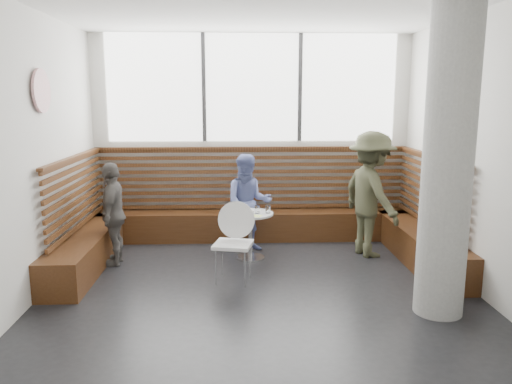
{
  "coord_description": "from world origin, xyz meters",
  "views": [
    {
      "loc": [
        -0.27,
        -5.45,
        2.22
      ],
      "look_at": [
        0.0,
        1.0,
        1.0
      ],
      "focal_mm": 35.0,
      "sensor_mm": 36.0,
      "label": 1
    }
  ],
  "objects_px": {
    "cafe_table": "(250,226)",
    "child_left": "(113,214)",
    "cafe_chair": "(233,235)",
    "concrete_column": "(448,161)",
    "adult_man": "(371,194)",
    "child_back": "(248,203)"
  },
  "relations": [
    {
      "from": "cafe_chair",
      "to": "child_left",
      "type": "bearing_deg",
      "value": 169.56
    },
    {
      "from": "cafe_chair",
      "to": "child_back",
      "type": "bearing_deg",
      "value": 92.43
    },
    {
      "from": "concrete_column",
      "to": "cafe_table",
      "type": "relative_size",
      "value": 4.87
    },
    {
      "from": "concrete_column",
      "to": "child_left",
      "type": "height_order",
      "value": "concrete_column"
    },
    {
      "from": "adult_man",
      "to": "child_back",
      "type": "xyz_separation_m",
      "value": [
        -1.72,
        0.3,
        -0.17
      ]
    },
    {
      "from": "concrete_column",
      "to": "child_back",
      "type": "distance_m",
      "value": 3.1
    },
    {
      "from": "cafe_table",
      "to": "adult_man",
      "type": "xyz_separation_m",
      "value": [
        1.7,
        0.09,
        0.42
      ]
    },
    {
      "from": "adult_man",
      "to": "cafe_table",
      "type": "bearing_deg",
      "value": 74.45
    },
    {
      "from": "concrete_column",
      "to": "cafe_table",
      "type": "distance_m",
      "value": 2.91
    },
    {
      "from": "adult_man",
      "to": "child_back",
      "type": "distance_m",
      "value": 1.76
    },
    {
      "from": "concrete_column",
      "to": "cafe_chair",
      "type": "bearing_deg",
      "value": 154.2
    },
    {
      "from": "adult_man",
      "to": "child_left",
      "type": "bearing_deg",
      "value": 75.15
    },
    {
      "from": "child_back",
      "to": "child_left",
      "type": "distance_m",
      "value": 1.9
    },
    {
      "from": "child_left",
      "to": "concrete_column",
      "type": "bearing_deg",
      "value": 63.85
    },
    {
      "from": "child_left",
      "to": "child_back",
      "type": "bearing_deg",
      "value": 104.64
    },
    {
      "from": "adult_man",
      "to": "child_left",
      "type": "height_order",
      "value": "adult_man"
    },
    {
      "from": "cafe_table",
      "to": "child_left",
      "type": "height_order",
      "value": "child_left"
    },
    {
      "from": "child_left",
      "to": "adult_man",
      "type": "bearing_deg",
      "value": 92.26
    },
    {
      "from": "cafe_table",
      "to": "child_left",
      "type": "distance_m",
      "value": 1.86
    },
    {
      "from": "child_left",
      "to": "cafe_table",
      "type": "bearing_deg",
      "value": 92.91
    },
    {
      "from": "concrete_column",
      "to": "cafe_chair",
      "type": "relative_size",
      "value": 3.31
    },
    {
      "from": "cafe_table",
      "to": "adult_man",
      "type": "distance_m",
      "value": 1.76
    }
  ]
}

